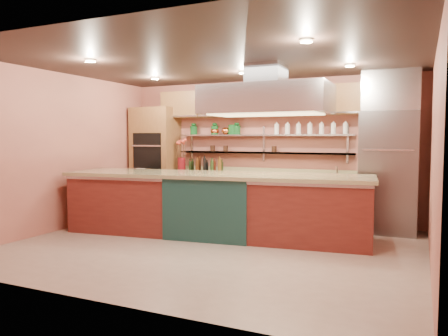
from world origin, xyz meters
The scene contains 21 objects.
floor centered at (0.00, 0.00, -0.01)m, with size 6.00×5.00×0.02m, color gray.
ceiling centered at (0.00, 0.00, 2.80)m, with size 6.00×5.00×0.02m, color black.
wall_back centered at (0.00, 2.50, 1.40)m, with size 6.00×0.04×2.80m, color #AA6050.
wall_front centered at (0.00, -2.50, 1.40)m, with size 6.00×0.04×2.80m, color #AA6050.
wall_left centered at (-3.00, 0.00, 1.40)m, with size 0.04×5.00×2.80m, color #AA6050.
wall_right centered at (3.00, 0.00, 1.40)m, with size 0.04×5.00×2.80m, color #AA6050.
oven_stack centered at (-2.45, 2.18, 1.15)m, with size 0.95×0.64×2.30m, color brown.
refrigerator centered at (2.35, 2.14, 1.05)m, with size 0.95×0.72×2.10m, color slate.
back_counter centered at (-0.05, 2.20, 0.47)m, with size 3.84×0.64×0.93m, color tan.
wall_shelf_lower centered at (-0.05, 2.37, 1.35)m, with size 3.60×0.26×0.03m, color #A7AAAE.
wall_shelf_upper centered at (-0.05, 2.37, 1.70)m, with size 3.60×0.26×0.03m, color #A7AAAE.
upper_cabinets centered at (0.00, 2.32, 2.35)m, with size 4.60×0.36×0.55m, color brown.
range_hood centered at (0.61, 0.68, 2.25)m, with size 2.00×1.00×0.45m, color #A7AAAE.
ceiling_downlights centered at (0.00, 0.20, 2.77)m, with size 4.00×2.80×0.02m, color #FFE5A5.
island centered at (-0.29, 0.68, 0.53)m, with size 5.05×1.10×1.05m, color maroon.
flower_vase centered at (-1.78, 2.15, 1.08)m, with size 0.17×0.17×0.30m, color #620E14.
oil_bottle_cluster centered at (-1.21, 2.15, 1.06)m, with size 0.81×0.23×0.26m, color black.
kitchen_scale centered at (0.83, 2.15, 0.97)m, with size 0.15×0.11×0.08m, color silver.
bar_faucet centered at (1.45, 2.25, 1.03)m, with size 0.03×0.03×0.20m, color white.
copper_kettle centered at (-0.84, 2.37, 1.79)m, with size 0.19×0.19×0.15m, color #CA622E.
green_canister centered at (-0.70, 2.37, 1.81)m, with size 0.17×0.17×0.20m, color #0E451A.
Camera 1 is at (2.86, -5.89, 1.65)m, focal length 35.00 mm.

